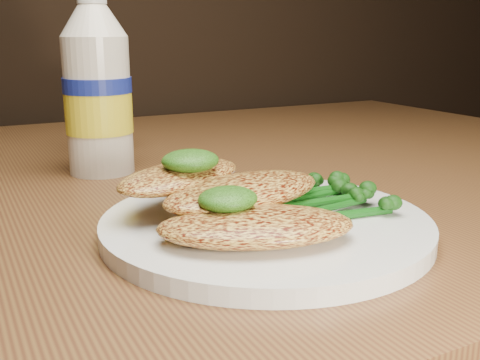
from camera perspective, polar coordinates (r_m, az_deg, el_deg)
plate at (r=0.43m, az=2.60°, el=-4.49°), size 0.25×0.25×0.01m
chicken_front at (r=0.37m, az=1.61°, el=-4.64°), size 0.15×0.11×0.02m
chicken_mid at (r=0.42m, az=0.41°, el=-1.14°), size 0.15×0.10×0.02m
chicken_back at (r=0.44m, az=-6.00°, el=0.37°), size 0.13×0.11×0.02m
pesto_front at (r=0.38m, az=-1.24°, el=-1.91°), size 0.05×0.05×0.02m
pesto_back at (r=0.43m, az=-5.02°, el=1.95°), size 0.05×0.04×0.02m
broccolini_bundle at (r=0.45m, az=6.75°, el=-1.61°), size 0.13×0.10×0.02m
mayo_bottle at (r=0.61m, az=-14.18°, el=9.81°), size 0.07×0.07×0.20m
pepper_grinder at (r=0.72m, az=-13.05°, el=6.86°), size 0.04×0.04×0.10m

